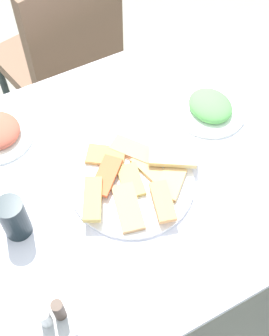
{
  "coord_description": "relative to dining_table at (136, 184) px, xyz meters",
  "views": [
    {
      "loc": [
        -0.33,
        -0.6,
        1.74
      ],
      "look_at": [
        -0.01,
        -0.01,
        0.76
      ],
      "focal_mm": 48.15,
      "sensor_mm": 36.0,
      "label": 1
    }
  ],
  "objects": [
    {
      "name": "pide_platter",
      "position": [
        -0.03,
        -0.04,
        0.09
      ],
      "size": [
        0.36,
        0.33,
        0.04
      ],
      "color": "white",
      "rests_on": "dining_table"
    },
    {
      "name": "soda_can",
      "position": [
        -0.34,
        -0.02,
        0.14
      ],
      "size": [
        0.09,
        0.09,
        0.12
      ],
      "primitive_type": "cylinder",
      "rotation": [
        0.0,
        0.0,
        3.89
      ],
      "color": "black",
      "rests_on": "dining_table"
    },
    {
      "name": "condiment_caddy",
      "position": [
        -0.35,
        -0.27,
        0.1
      ],
      "size": [
        0.11,
        0.11,
        0.08
      ],
      "color": "#B2B2B7",
      "rests_on": "dining_table"
    },
    {
      "name": "dining_table",
      "position": [
        0.0,
        0.0,
        0.0
      ],
      "size": [
        1.18,
        0.86,
        0.73
      ],
      "color": "white",
      "rests_on": "ground_plane"
    },
    {
      "name": "dining_chair",
      "position": [
        0.09,
        0.77,
        -0.15
      ],
      "size": [
        0.5,
        0.5,
        0.9
      ],
      "color": "brown",
      "rests_on": "ground_plane"
    },
    {
      "name": "ground_plane",
      "position": [
        0.0,
        0.0,
        -0.66
      ],
      "size": [
        6.0,
        6.0,
        0.0
      ],
      "primitive_type": "plane",
      "color": "gray"
    },
    {
      "name": "salad_plate_greens",
      "position": [
        0.29,
        0.08,
        0.1
      ],
      "size": [
        0.21,
        0.21,
        0.05
      ],
      "color": "white",
      "rests_on": "dining_table"
    }
  ]
}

